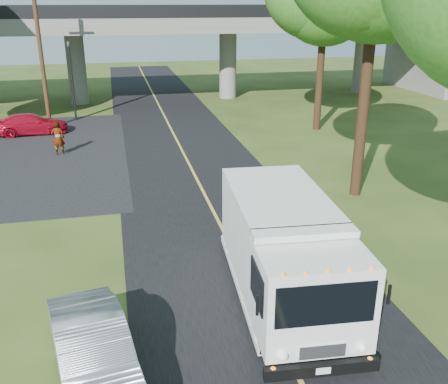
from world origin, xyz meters
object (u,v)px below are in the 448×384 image
object	(u,v)px
utility_pole	(41,54)
step_van	(284,249)
red_sedan	(31,124)
silver_sedan	(94,354)
traffic_signal	(71,72)
pedestrian	(58,138)

from	to	relation	value
utility_pole	step_van	world-z (taller)	utility_pole
red_sedan	silver_sedan	xyz separation A→B (m)	(4.15, -22.61, 0.08)
traffic_signal	utility_pole	xyz separation A→B (m)	(-1.50, -2.00, 1.40)
step_van	pedestrian	bearing A→B (deg)	118.56
traffic_signal	silver_sedan	bearing A→B (deg)	-86.14
red_sedan	step_van	bearing A→B (deg)	-161.87
red_sedan	pedestrian	world-z (taller)	pedestrian
pedestrian	silver_sedan	bearing A→B (deg)	92.08
traffic_signal	pedestrian	world-z (taller)	traffic_signal
red_sedan	silver_sedan	distance (m)	22.99
traffic_signal	step_van	world-z (taller)	traffic_signal
step_van	pedestrian	xyz separation A→B (m)	(-7.05, 15.54, -0.63)
traffic_signal	silver_sedan	xyz separation A→B (m)	(1.76, -26.00, -2.50)
red_sedan	pedestrian	size ratio (longest dim) A/B	2.38
traffic_signal	pedestrian	xyz separation A→B (m)	(-0.40, -8.34, -2.30)
step_van	red_sedan	size ratio (longest dim) A/B	1.61
traffic_signal	pedestrian	size ratio (longest dim) A/B	2.90
silver_sedan	pedestrian	distance (m)	17.80
silver_sedan	pedestrian	xyz separation A→B (m)	(-2.16, 17.66, 0.20)
utility_pole	red_sedan	world-z (taller)	utility_pole
pedestrian	traffic_signal	bearing A→B (deg)	-97.64
utility_pole	step_van	distance (m)	23.54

